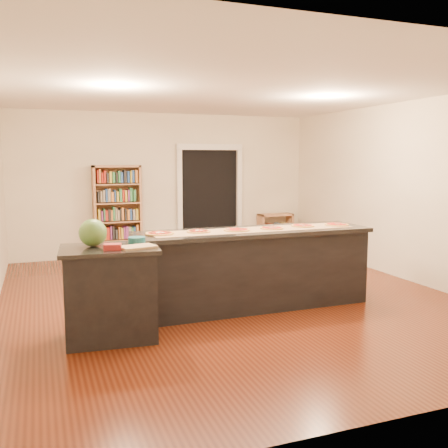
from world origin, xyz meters
name	(u,v)px	position (x,y,z in m)	size (l,w,h in m)	color
room	(229,197)	(0.00, 0.00, 1.40)	(6.00, 7.00, 2.80)	beige
doorway	(210,193)	(0.90, 3.46, 1.20)	(1.40, 0.09, 2.21)	black
kitchen_island	(254,268)	(0.14, -0.52, 0.51)	(3.06, 0.83, 1.01)	black
side_counter	(110,293)	(-1.76, -1.07, 0.50)	(1.00, 0.73, 0.99)	black
bookshelf	(117,212)	(-1.02, 3.29, 0.89)	(0.89, 0.32, 1.79)	tan
low_shelf	(275,231)	(2.34, 3.29, 0.37)	(0.74, 0.32, 0.74)	tan
waste_bin	(167,246)	(-0.08, 3.23, 0.19)	(0.26, 0.26, 0.38)	#599CC6
kraft_paper	(254,230)	(0.14, -0.53, 1.01)	(2.65, 0.48, 0.00)	tan
watermelon	(93,233)	(-1.91, -0.97, 1.14)	(0.29, 0.29, 0.29)	#144214
cutting_board	(138,247)	(-1.49, -1.23, 1.00)	(0.35, 0.24, 0.02)	tan
package_red	(113,247)	(-1.75, -1.24, 1.02)	(0.17, 0.12, 0.06)	maroon
package_teal	(137,240)	(-1.44, -0.94, 1.03)	(0.19, 0.19, 0.07)	#195966
pizza_a	(160,233)	(-1.08, -0.49, 1.02)	(0.34, 0.34, 0.02)	#DDB455
pizza_b	(199,231)	(-0.59, -0.49, 1.02)	(0.28, 0.28, 0.02)	#DDB455
pizza_c	(237,230)	(-0.10, -0.54, 1.02)	(0.33, 0.33, 0.02)	#DDB455
pizza_d	(272,228)	(0.38, -0.54, 1.02)	(0.32, 0.32, 0.02)	#DDB455
pizza_e	(303,226)	(0.87, -0.48, 1.02)	(0.29, 0.29, 0.02)	#DDB455
pizza_f	(337,224)	(1.36, -0.54, 1.02)	(0.31, 0.31, 0.02)	#DDB455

